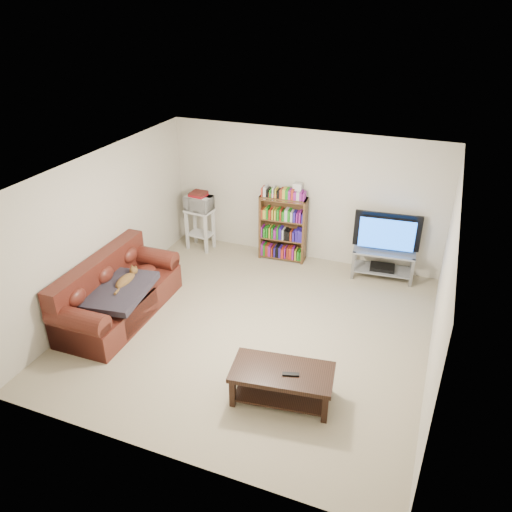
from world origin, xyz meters
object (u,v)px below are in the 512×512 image
at_px(coffee_table, 282,379).
at_px(bookshelf, 283,228).
at_px(tv_stand, 383,259).
at_px(sofa, 115,296).

xyz_separation_m(coffee_table, bookshelf, (-1.17, 3.48, 0.32)).
height_order(coffee_table, bookshelf, bookshelf).
xyz_separation_m(tv_stand, bookshelf, (-1.85, 0.02, 0.28)).
distance_m(coffee_table, bookshelf, 3.69).
bearing_deg(bookshelf, tv_stand, -4.37).
bearing_deg(sofa, tv_stand, 34.82).
xyz_separation_m(coffee_table, tv_stand, (0.68, 3.46, 0.04)).
xyz_separation_m(sofa, coffee_table, (2.97, -0.82, -0.01)).
relative_size(sofa, coffee_table, 1.68).
bearing_deg(bookshelf, sofa, -127.76).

